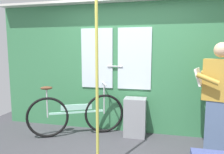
# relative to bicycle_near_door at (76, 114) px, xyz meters

# --- Properties ---
(train_door_wall) EXTENTS (4.96, 0.28, 2.39)m
(train_door_wall) POSITION_rel_bicycle_near_door_xyz_m (0.82, 0.41, 0.86)
(train_door_wall) COLOR #387A4C
(train_door_wall) RESTS_ON ground_plane
(bicycle_near_door) EXTENTS (1.56, 0.82, 0.93)m
(bicycle_near_door) POSITION_rel_bicycle_near_door_xyz_m (0.00, 0.00, 0.00)
(bicycle_near_door) COLOR black
(bicycle_near_door) RESTS_ON ground_plane
(passenger_reading_newspaper) EXTENTS (0.61, 0.54, 1.63)m
(passenger_reading_newspaper) POSITION_rel_bicycle_near_door_xyz_m (2.27, -0.15, 0.48)
(passenger_reading_newspaper) COLOR slate
(passenger_reading_newspaper) RESTS_ON ground_plane
(trash_bin_by_wall) EXTENTS (0.38, 0.28, 0.69)m
(trash_bin_by_wall) POSITION_rel_bicycle_near_door_xyz_m (1.03, 0.20, -0.04)
(trash_bin_by_wall) COLOR gray
(trash_bin_by_wall) RESTS_ON ground_plane
(handrail_pole) EXTENTS (0.04, 0.04, 2.35)m
(handrail_pole) POSITION_rel_bicycle_near_door_xyz_m (0.73, -1.09, 0.79)
(handrail_pole) COLOR #C6C14C
(handrail_pole) RESTS_ON ground_plane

